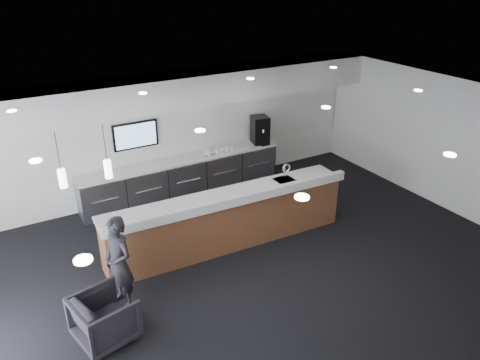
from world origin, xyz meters
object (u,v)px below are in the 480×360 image
coffee_machine (260,130)px  armchair (105,318)px  service_counter (228,219)px  lounge_guest (119,263)px

coffee_machine → armchair: size_ratio=0.83×
armchair → service_counter: bearing=-76.5°
coffee_machine → armchair: 6.57m
service_counter → lounge_guest: size_ratio=3.09×
armchair → lounge_guest: 0.92m
coffee_machine → lounge_guest: bearing=-132.1°
service_counter → coffee_machine: bearing=49.4°
service_counter → lounge_guest: lounge_guest is taller
service_counter → coffee_machine: coffee_machine is taller
armchair → lounge_guest: bearing=-47.3°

